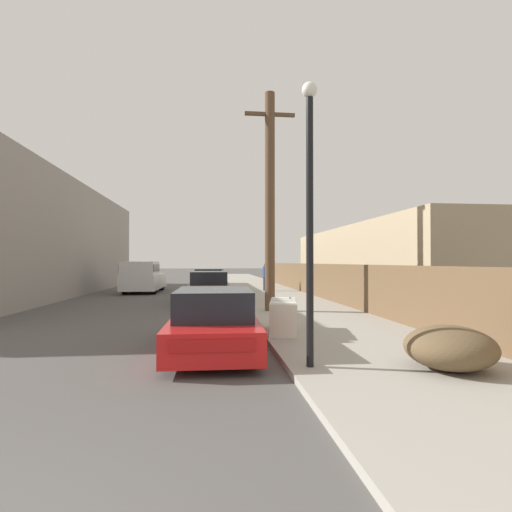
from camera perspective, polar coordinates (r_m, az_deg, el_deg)
The scene contains 13 objects.
sidewalk_curb at distance 25.52m, azimuth 1.05°, elevation -4.85°, with size 4.20×63.00×0.12m, color #9E998E.
discarded_fridge at distance 9.93m, azimuth 3.91°, elevation -8.56°, with size 0.93×1.74×0.81m.
parked_sports_car_red at distance 8.57m, azimuth -6.01°, elevation -9.28°, with size 1.82×4.65×1.29m.
car_parked_mid at distance 17.87m, azimuth -6.72°, elevation -4.64°, with size 1.82×4.27×1.42m.
car_parked_far at distance 24.40m, azimuth -6.55°, elevation -3.61°, with size 2.18×4.62×1.42m.
pickup_truck at distance 24.92m, azimuth -15.83°, elevation -2.92°, with size 2.05×5.33×1.86m.
utility_pole at distance 14.32m, azimuth 1.99°, elevation 8.15°, with size 1.80×0.36×7.77m.
street_lamp at distance 6.74m, azimuth 7.69°, elevation 7.81°, with size 0.26×0.26×4.73m.
brush_pile at distance 7.28m, azimuth 25.96°, elevation -11.67°, with size 1.41×1.43×0.70m.
wooden_fence at distance 21.16m, azimuth 8.02°, elevation -3.30°, with size 0.08×35.90×1.63m, color brown.
building_left_block at distance 25.47m, azimuth -30.77°, elevation 2.07°, with size 7.00×24.24×6.17m, color gray.
building_right_house at distance 23.38m, azimuth 18.70°, elevation -0.75°, with size 6.00×18.35×3.72m, color tan.
pedestrian at distance 23.90m, azimuth 1.37°, elevation -2.88°, with size 0.34×0.34×1.70m.
Camera 1 is at (1.92, -1.73, 1.85)m, focal length 28.00 mm.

